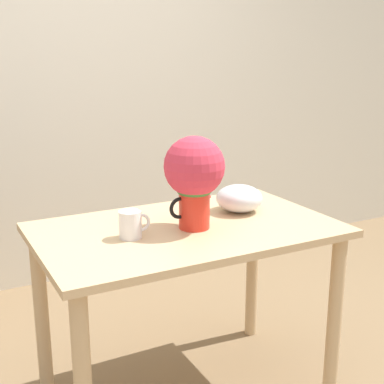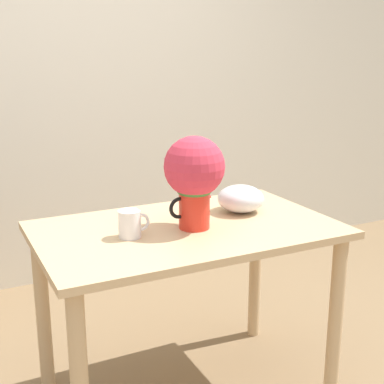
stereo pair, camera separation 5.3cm
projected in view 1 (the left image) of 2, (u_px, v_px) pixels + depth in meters
The scene contains 5 objects.
wall_back at pixel (60, 76), 3.23m from camera, with size 8.00×0.05×2.60m.
table at pixel (187, 256), 2.17m from camera, with size 1.19×0.73×0.77m.
flower_vase at pixel (194, 174), 2.07m from camera, with size 0.24×0.24×0.37m.
coffee_mug at pixel (131, 224), 2.00m from camera, with size 0.12×0.09×0.10m.
white_bowl at pixel (239, 198), 2.33m from camera, with size 0.20×0.20×0.12m.
Camera 1 is at (-0.83, -1.61, 1.45)m, focal length 50.00 mm.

